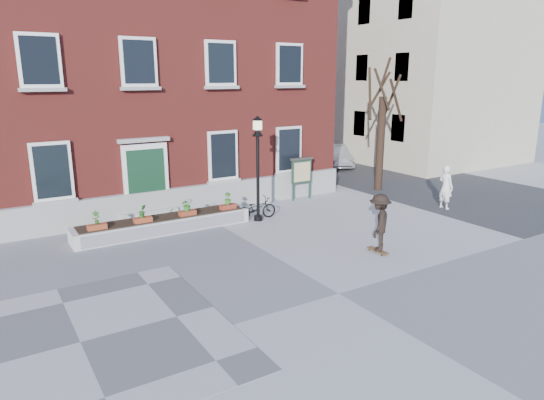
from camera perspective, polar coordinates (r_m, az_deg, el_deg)
ground at (r=12.53m, az=7.85°, el=-10.86°), size 100.00×100.00×0.00m
checker_patch at (r=11.10m, az=-21.63°, el=-15.30°), size 6.00×6.00×0.01m
bicycle at (r=18.49m, az=-1.87°, el=-0.99°), size 1.65×0.72×0.84m
parked_car at (r=29.69m, az=7.38°, el=5.20°), size 2.81×4.14×1.29m
bystander at (r=21.09m, az=19.76°, el=1.45°), size 0.45×0.67×1.82m
brick_building at (r=23.28m, az=-19.26°, el=16.03°), size 18.40×10.85×12.60m
planter_assembly at (r=17.45m, az=-12.55°, el=-2.67°), size 6.20×1.12×1.15m
bare_tree at (r=23.48m, az=12.72°, el=7.85°), size 1.83×1.83×6.16m
side_street at (r=38.13m, az=10.35°, el=16.71°), size 15.20×36.00×14.50m
lamp_post at (r=17.85m, az=-1.69°, el=5.42°), size 0.40×0.40×3.93m
notice_board at (r=21.31m, az=3.49°, el=3.38°), size 1.10×0.16×1.87m
skateboarder at (r=15.19m, az=12.52°, el=-2.62°), size 1.32×1.24×1.87m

